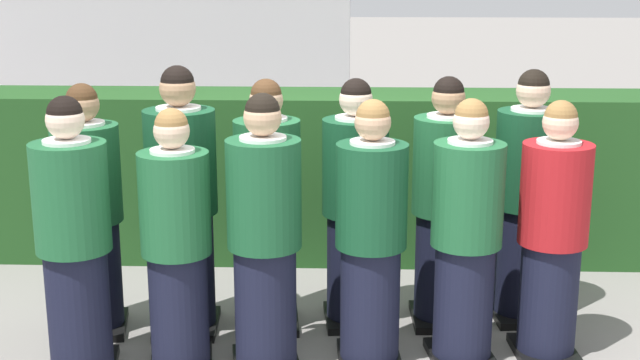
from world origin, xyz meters
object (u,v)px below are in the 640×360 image
at_px(student_rear_row_1, 182,208).
at_px(student_front_row_1, 177,249).
at_px(student_front_row_4, 466,241).
at_px(student_in_red_blazer, 552,239).
at_px(student_rear_row_2, 268,212).
at_px(student_rear_row_3, 355,210).
at_px(student_rear_row_5, 526,203).
at_px(student_front_row_2, 265,242).
at_px(student_front_row_3, 371,242).
at_px(student_front_row_0, 74,245).
at_px(student_rear_row_0, 90,217).
at_px(student_rear_row_4, 444,209).

bearing_deg(student_rear_row_1, student_front_row_1, -83.00).
relative_size(student_front_row_4, student_in_red_blazer, 1.01).
bearing_deg(student_rear_row_2, student_rear_row_3, 7.15).
relative_size(student_rear_row_2, student_rear_row_5, 0.97).
distance_m(student_front_row_2, student_front_row_4, 1.16).
xyz_separation_m(student_front_row_4, student_rear_row_5, (0.47, 0.68, 0.04)).
bearing_deg(student_front_row_3, student_front_row_1, -174.57).
xyz_separation_m(student_front_row_0, student_front_row_2, (1.06, 0.09, 0.00)).
height_order(student_front_row_4, student_rear_row_0, student_rear_row_0).
height_order(student_rear_row_0, student_rear_row_1, student_rear_row_1).
xyz_separation_m(student_in_red_blazer, student_rear_row_0, (-2.81, 0.28, 0.02)).
relative_size(student_front_row_2, student_rear_row_4, 1.00).
distance_m(student_rear_row_0, student_rear_row_5, 2.79).
distance_m(student_front_row_0, student_in_red_blazer, 2.74).
bearing_deg(student_front_row_1, student_front_row_0, -172.40).
height_order(student_front_row_1, student_front_row_2, student_front_row_2).
relative_size(student_front_row_1, student_front_row_2, 0.95).
xyz_separation_m(student_front_row_1, student_front_row_3, (1.10, 0.10, 0.02)).
xyz_separation_m(student_front_row_1, student_rear_row_4, (1.59, 0.73, 0.04)).
xyz_separation_m(student_front_row_0, student_front_row_1, (0.56, 0.07, -0.04)).
relative_size(student_rear_row_2, student_rear_row_3, 1.00).
distance_m(student_rear_row_1, student_rear_row_2, 0.54).
bearing_deg(student_rear_row_1, student_front_row_3, -20.91).
bearing_deg(student_rear_row_5, student_rear_row_4, -169.86).
xyz_separation_m(student_front_row_1, student_rear_row_5, (2.13, 0.82, 0.06)).
distance_m(student_front_row_2, student_front_row_3, 0.61).
bearing_deg(student_front_row_4, student_front_row_0, -174.24).
xyz_separation_m(student_front_row_4, student_rear_row_4, (-0.07, 0.58, 0.02)).
height_order(student_front_row_1, student_rear_row_3, student_rear_row_3).
relative_size(student_rear_row_0, student_rear_row_1, 0.94).
height_order(student_front_row_4, student_in_red_blazer, student_front_row_4).
height_order(student_front_row_0, student_front_row_1, student_front_row_0).
bearing_deg(student_rear_row_5, student_rear_row_1, -172.96).
bearing_deg(student_rear_row_0, student_front_row_3, -13.02).
xyz_separation_m(student_rear_row_3, student_rear_row_4, (0.57, 0.03, 0.01)).
relative_size(student_front_row_3, student_rear_row_5, 0.95).
bearing_deg(student_front_row_2, student_front_row_0, -175.07).
distance_m(student_in_red_blazer, student_rear_row_1, 2.26).
distance_m(student_front_row_3, student_rear_row_2, 0.83).
height_order(student_front_row_1, student_rear_row_4, student_rear_row_4).
bearing_deg(student_front_row_0, student_front_row_4, 5.76).
distance_m(student_front_row_3, student_rear_row_3, 0.60).
relative_size(student_front_row_3, student_front_row_4, 1.00).
bearing_deg(student_rear_row_4, student_rear_row_2, -175.19).
bearing_deg(student_front_row_3, student_rear_row_1, 159.09).
xyz_separation_m(student_rear_row_0, student_rear_row_4, (2.23, 0.22, 0.01)).
height_order(student_front_row_1, student_rear_row_5, student_rear_row_5).
xyz_separation_m(student_rear_row_0, student_rear_row_5, (2.77, 0.31, 0.03)).
bearing_deg(student_front_row_2, student_rear_row_0, 156.73).
relative_size(student_in_red_blazer, student_rear_row_0, 0.97).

